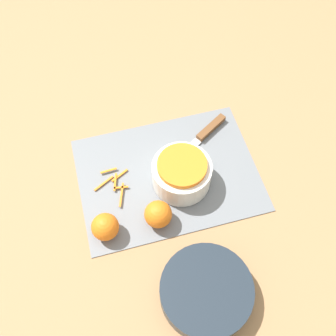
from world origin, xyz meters
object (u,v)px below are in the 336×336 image
at_px(bowl_dark, 204,292).
at_px(orange_left, 158,214).
at_px(knife, 205,133).
at_px(orange_right, 105,227).
at_px(bowl_speckled, 182,173).

distance_m(bowl_dark, orange_left, 0.21).
distance_m(bowl_dark, knife, 0.44).
xyz_separation_m(bowl_dark, knife, (-0.14, -0.42, -0.01)).
bearing_deg(orange_right, knife, -146.22).
relative_size(bowl_speckled, orange_right, 2.27).
height_order(knife, orange_left, orange_left).
relative_size(bowl_dark, orange_left, 3.03).
bearing_deg(knife, orange_right, 2.33).
bearing_deg(bowl_speckled, orange_left, 46.83).
bearing_deg(orange_right, bowl_speckled, -157.43).
bearing_deg(orange_left, bowl_dark, 104.90).
bearing_deg(bowl_speckled, orange_right, 22.57).
relative_size(knife, orange_left, 3.19).
bearing_deg(orange_left, knife, -131.50).
bearing_deg(knife, orange_left, 17.04).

